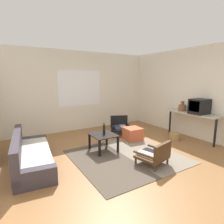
{
  "coord_description": "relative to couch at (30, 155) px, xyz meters",
  "views": [
    {
      "loc": [
        -2.37,
        -3.05,
        1.79
      ],
      "look_at": [
        0.19,
        1.17,
        0.89
      ],
      "focal_mm": 29.62,
      "sensor_mm": 36.0,
      "label": 1
    }
  ],
  "objects": [
    {
      "name": "console_shelf",
      "position": [
        4.3,
        -0.65,
        0.51
      ],
      "size": [
        0.43,
        1.63,
        0.81
      ],
      "color": "#B2AD9E",
      "rests_on": "ground"
    },
    {
      "name": "wicker_basket",
      "position": [
        3.92,
        -0.43,
        -0.11
      ],
      "size": [
        0.32,
        0.32,
        0.2
      ],
      "primitive_type": "cylinder",
      "color": "#9E7A4C",
      "rests_on": "ground"
    },
    {
      "name": "crt_television",
      "position": [
        4.3,
        -0.9,
        0.81
      ],
      "size": [
        0.49,
        0.41,
        0.42
      ],
      "color": "black",
      "rests_on": "console_shelf"
    },
    {
      "name": "glass_bottle",
      "position": [
        1.74,
        -0.04,
        0.32
      ],
      "size": [
        0.07,
        0.07,
        0.27
      ],
      "color": "black",
      "rests_on": "coffee_table"
    },
    {
      "name": "ottoman_orange",
      "position": [
        2.8,
        0.16,
        -0.03
      ],
      "size": [
        0.5,
        0.5,
        0.37
      ],
      "primitive_type": "cube",
      "rotation": [
        0.0,
        0.0,
        -0.08
      ],
      "color": "#BC5633",
      "rests_on": "ground"
    },
    {
      "name": "ground_plane",
      "position": [
        1.96,
        -0.92,
        -0.21
      ],
      "size": [
        7.8,
        7.8,
        0.0
      ],
      "primitive_type": "plane",
      "color": "olive"
    },
    {
      "name": "coffee_table",
      "position": [
        1.68,
        -0.11,
        0.13
      ],
      "size": [
        0.58,
        0.64,
        0.42
      ],
      "color": "black",
      "rests_on": "ground"
    },
    {
      "name": "far_wall_with_window",
      "position": [
        1.96,
        2.13,
        1.14
      ],
      "size": [
        5.6,
        0.13,
        2.7
      ],
      "color": "silver",
      "rests_on": "ground"
    },
    {
      "name": "clay_vase",
      "position": [
        4.3,
        -0.33,
        0.71
      ],
      "size": [
        0.22,
        0.22,
        0.29
      ],
      "color": "brown",
      "rests_on": "console_shelf"
    },
    {
      "name": "side_wall_right",
      "position": [
        4.62,
        -0.62,
        1.14
      ],
      "size": [
        0.12,
        6.6,
        2.7
      ],
      "primitive_type": "cube",
      "color": "silver",
      "rests_on": "ground"
    },
    {
      "name": "couch",
      "position": [
        0.0,
        0.0,
        0.0
      ],
      "size": [
        0.92,
        2.09,
        0.67
      ],
      "color": "#38333D",
      "rests_on": "ground"
    },
    {
      "name": "armchair_by_window",
      "position": [
        2.86,
        0.92,
        0.04
      ],
      "size": [
        0.75,
        0.75,
        0.56
      ],
      "color": "black",
      "rests_on": "ground"
    },
    {
      "name": "area_rug",
      "position": [
        1.95,
        -0.71,
        -0.21
      ],
      "size": [
        2.32,
        2.22,
        0.01
      ],
      "color": "#4C4238",
      "rests_on": "ground"
    },
    {
      "name": "armchair_striped_foreground",
      "position": [
        2.21,
        -1.36,
        0.03
      ],
      "size": [
        0.68,
        0.67,
        0.52
      ],
      "color": "#472D19",
      "rests_on": "ground"
    }
  ]
}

